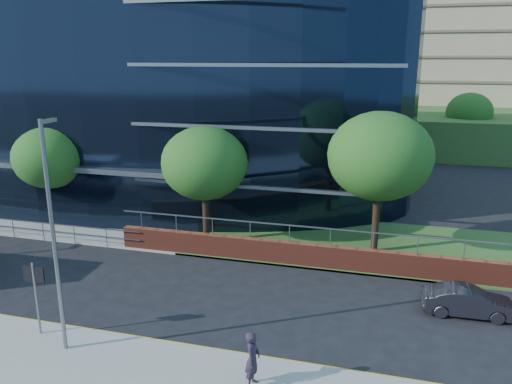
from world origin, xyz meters
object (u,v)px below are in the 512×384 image
(tree_far_c, at_px, (205,163))
(tree_far_d, at_px, (380,156))
(parked_car, at_px, (468,301))
(tree_dist_e, at_px, (469,112))
(streetlight_east, at_px, (53,232))
(pedestrian, at_px, (253,359))
(tree_far_b, at_px, (50,158))
(street_sign, at_px, (35,283))

(tree_far_c, height_order, tree_far_d, tree_far_d)
(parked_car, bearing_deg, tree_dist_e, -8.58)
(streetlight_east, xyz_separation_m, pedestrian, (6.86, -0.25, -3.38))
(tree_far_c, xyz_separation_m, tree_far_d, (9.00, 1.00, 0.65))
(tree_far_b, distance_m, streetlight_east, 14.74)
(street_sign, distance_m, pedestrian, 8.47)
(parked_car, bearing_deg, pedestrian, 131.70)
(street_sign, height_order, pedestrian, street_sign)
(tree_far_b, height_order, tree_dist_e, tree_dist_e)
(tree_dist_e, bearing_deg, streetlight_east, -113.11)
(streetlight_east, height_order, pedestrian, streetlight_east)
(tree_far_d, xyz_separation_m, pedestrian, (-3.14, -12.42, -4.13))
(tree_dist_e, bearing_deg, pedestrian, -104.71)
(street_sign, relative_size, parked_car, 0.79)
(tree_far_b, height_order, pedestrian, tree_far_b)
(parked_car, bearing_deg, tree_far_c, 68.00)
(parked_car, relative_size, pedestrian, 1.95)
(tree_far_b, height_order, streetlight_east, streetlight_east)
(pedestrian, bearing_deg, tree_dist_e, -15.04)
(streetlight_east, bearing_deg, tree_far_c, 84.89)
(tree_far_b, distance_m, tree_far_d, 19.03)
(tree_far_b, xyz_separation_m, tree_far_c, (10.00, -0.50, 0.33))
(tree_far_c, bearing_deg, pedestrian, -62.85)
(tree_dist_e, bearing_deg, parked_car, -96.55)
(tree_dist_e, bearing_deg, tree_far_d, -104.93)
(parked_car, distance_m, pedestrian, 9.75)
(tree_dist_e, distance_m, pedestrian, 44.00)
(tree_far_c, height_order, streetlight_east, streetlight_east)
(tree_far_b, relative_size, tree_far_c, 0.93)
(street_sign, relative_size, streetlight_east, 0.35)
(streetlight_east, distance_m, pedestrian, 7.65)
(streetlight_east, bearing_deg, street_sign, 158.64)
(tree_dist_e, bearing_deg, tree_far_b, -131.52)
(tree_dist_e, relative_size, pedestrian, 3.59)
(parked_car, xyz_separation_m, pedestrian, (-7.04, -6.73, 0.48))
(streetlight_east, height_order, parked_car, streetlight_east)
(tree_dist_e, height_order, pedestrian, tree_dist_e)
(tree_far_c, height_order, tree_dist_e, same)
(pedestrian, bearing_deg, parked_car, -46.60)
(tree_far_b, relative_size, parked_car, 1.71)
(tree_far_b, xyz_separation_m, parked_car, (22.90, -5.19, -3.63))
(tree_far_b, bearing_deg, pedestrian, -36.94)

